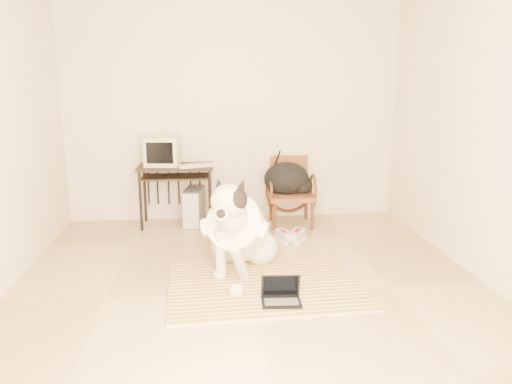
{
  "coord_description": "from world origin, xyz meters",
  "views": [
    {
      "loc": [
        -0.36,
        -3.8,
        1.73
      ],
      "look_at": [
        0.08,
        0.41,
        0.75
      ],
      "focal_mm": 35.0,
      "sensor_mm": 36.0,
      "label": 1
    }
  ],
  "objects": [
    {
      "name": "floor",
      "position": [
        0.0,
        0.0,
        0.0
      ],
      "size": [
        4.5,
        4.5,
        0.0
      ],
      "primitive_type": "plane",
      "color": "tan",
      "rests_on": "ground"
    },
    {
      "name": "wall_back",
      "position": [
        0.0,
        2.25,
        1.35
      ],
      "size": [
        4.5,
        0.0,
        4.5
      ],
      "primitive_type": "plane",
      "rotation": [
        1.57,
        0.0,
        0.0
      ],
      "color": "beige",
      "rests_on": "floor"
    },
    {
      "name": "wall_front",
      "position": [
        0.0,
        -2.25,
        1.35
      ],
      "size": [
        4.5,
        0.0,
        4.5
      ],
      "primitive_type": "plane",
      "rotation": [
        -1.57,
        0.0,
        0.0
      ],
      "color": "beige",
      "rests_on": "floor"
    },
    {
      "name": "wall_right",
      "position": [
        2.0,
        0.0,
        1.35
      ],
      "size": [
        0.0,
        4.5,
        4.5
      ],
      "primitive_type": "plane",
      "rotation": [
        1.57,
        0.0,
        -1.57
      ],
      "color": "beige",
      "rests_on": "floor"
    },
    {
      "name": "rug",
      "position": [
        0.12,
        0.1,
        0.01
      ],
      "size": [
        1.65,
        1.29,
        0.02
      ],
      "color": "#AE6C13",
      "rests_on": "floor"
    },
    {
      "name": "dog",
      "position": [
        -0.07,
        0.47,
        0.38
      ],
      "size": [
        0.7,
        1.31,
        0.95
      ],
      "color": "silver",
      "rests_on": "rug"
    },
    {
      "name": "laptop",
      "position": [
        0.21,
        -0.25,
        0.07
      ],
      "size": [
        0.32,
        0.24,
        0.21
      ],
      "color": "black",
      "rests_on": "rug"
    },
    {
      "name": "computer_desk",
      "position": [
        -0.7,
        1.97,
        0.62
      ],
      "size": [
        0.87,
        0.49,
        0.72
      ],
      "color": "black",
      "rests_on": "floor"
    },
    {
      "name": "crt_monitor",
      "position": [
        -0.84,
        2.02,
        0.89
      ],
      "size": [
        0.41,
        0.4,
        0.34
      ],
      "color": "#BFB696",
      "rests_on": "computer_desk"
    },
    {
      "name": "desk_keyboard",
      "position": [
        -0.46,
        1.88,
        0.73
      ],
      "size": [
        0.44,
        0.29,
        0.03
      ],
      "primitive_type": "cube",
      "rotation": [
        0.0,
        0.0,
        0.35
      ],
      "color": "#BFB696",
      "rests_on": "computer_desk"
    },
    {
      "name": "pc_tower",
      "position": [
        -0.49,
        1.97,
        0.22
      ],
      "size": [
        0.27,
        0.49,
        0.44
      ],
      "color": "#4D4D4F",
      "rests_on": "floor"
    },
    {
      "name": "rattan_chair",
      "position": [
        0.65,
        1.89,
        0.4
      ],
      "size": [
        0.54,
        0.53,
        0.8
      ],
      "color": "brown",
      "rests_on": "floor"
    },
    {
      "name": "backpack",
      "position": [
        0.62,
        1.84,
        0.55
      ],
      "size": [
        0.57,
        0.44,
        0.39
      ],
      "color": "black",
      "rests_on": "rattan_chair"
    },
    {
      "name": "sneaker_left",
      "position": [
        0.48,
        1.28,
        0.04
      ],
      "size": [
        0.19,
        0.3,
        0.1
      ],
      "color": "white",
      "rests_on": "floor"
    },
    {
      "name": "sneaker_right",
      "position": [
        0.61,
        1.26,
        0.05
      ],
      "size": [
        0.25,
        0.32,
        0.1
      ],
      "color": "white",
      "rests_on": "floor"
    }
  ]
}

